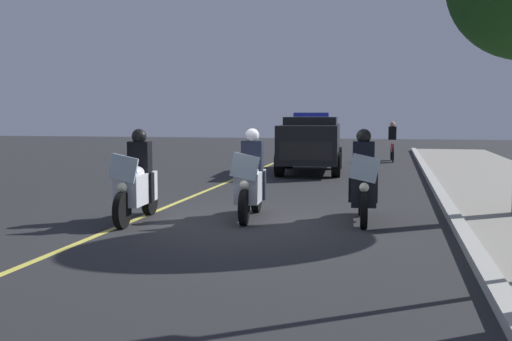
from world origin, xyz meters
The scene contains 8 objects.
ground_plane centered at (0.00, 0.00, 0.00)m, with size 80.00×80.00×0.00m, color #28282B.
curb_strip centered at (0.00, 3.73, 0.07)m, with size 48.00×0.24×0.15m, color #B7B5AD.
lane_stripe_center centered at (0.00, -2.14, 0.00)m, with size 48.00×0.12×0.01m, color #E0D14C.
police_motorcycle_lead_left centered at (0.29, -2.05, 0.70)m, with size 2.14×0.61×1.72m.
police_motorcycle_lead_right centered at (-0.50, -0.06, 0.70)m, with size 2.14×0.61×1.72m.
police_motorcycle_trailing centered at (-0.61, 2.07, 0.70)m, with size 2.14×0.61×1.72m.
police_suv centered at (-10.08, -0.15, 1.07)m, with size 5.02×2.34×2.05m.
cyclist_background centered at (-15.68, 2.58, 0.84)m, with size 1.76×0.34×1.69m.
Camera 1 is at (10.87, 2.58, 1.99)m, focal length 43.07 mm.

